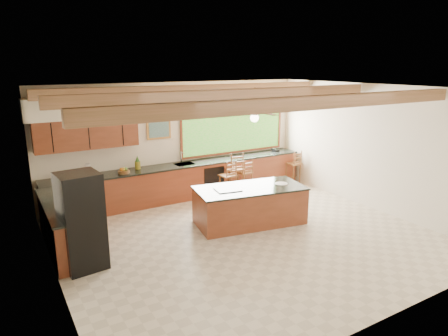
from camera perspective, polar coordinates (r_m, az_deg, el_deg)
ground at (r=8.33m, az=3.19°, el=-9.80°), size 7.20×7.20×0.00m
room_shell at (r=8.14m, az=-0.15°, el=5.96°), size 7.27×6.54×3.02m
counter_run at (r=9.90m, az=-8.92°, el=-3.04°), size 7.12×3.10×1.25m
island at (r=8.88m, az=3.69°, el=-5.30°), size 2.53×1.51×0.85m
refrigerator at (r=7.25m, az=-19.69°, el=-7.20°), size 0.73×0.71×1.70m
bar_stool_a at (r=10.33m, az=0.69°, el=-1.22°), size 0.40×0.40×1.04m
bar_stool_b at (r=10.62m, az=1.65°, el=-0.30°), size 0.48×0.48×1.19m
bar_stool_c at (r=10.85m, az=3.18°, el=-0.76°), size 0.35×0.35×0.95m
bar_stool_d at (r=11.85m, az=10.06°, el=0.53°), size 0.39×0.39×1.01m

